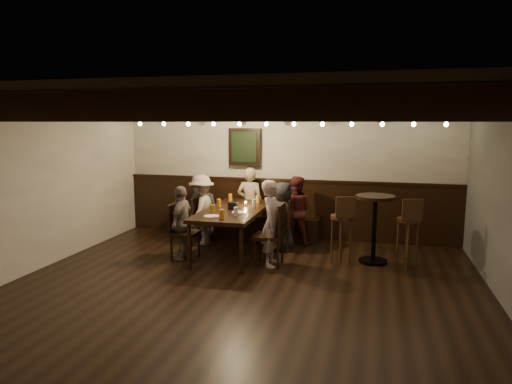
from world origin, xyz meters
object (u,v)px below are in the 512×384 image
(dining_table, at_px, (234,213))
(person_bench_right, at_px, (295,210))
(chair_left_near, at_px, (204,231))
(person_bench_centre, at_px, (250,204))
(person_bench_left, at_px, (203,207))
(person_right_near, at_px, (283,216))
(high_top_table, at_px, (375,219))
(person_right_far, at_px, (272,223))
(person_left_near, at_px, (202,210))
(chair_right_near, at_px, (281,234))
(chair_right_far, at_px, (270,247))
(bar_stool_right, at_px, (407,242))
(person_left_far, at_px, (182,223))
(bar_stool_left, at_px, (341,238))
(chair_left_far, at_px, (184,242))

(dining_table, bearing_deg, person_bench_right, 45.00)
(chair_left_near, height_order, person_bench_centre, person_bench_centre)
(person_bench_left, bearing_deg, chair_left_near, 112.00)
(person_right_near, height_order, high_top_table, person_right_near)
(person_right_far, bearing_deg, dining_table, 59.04)
(person_left_near, relative_size, high_top_table, 1.19)
(person_bench_left, height_order, person_right_near, person_bench_left)
(person_bench_centre, height_order, person_left_near, person_bench_centre)
(chair_right_near, distance_m, person_bench_centre, 1.02)
(chair_right_far, height_order, person_right_far, person_right_far)
(chair_left_near, relative_size, bar_stool_right, 0.78)
(dining_table, distance_m, chair_left_near, 0.96)
(person_bench_centre, distance_m, person_left_far, 1.68)
(person_left_far, distance_m, bar_stool_left, 2.58)
(person_bench_centre, height_order, person_left_far, person_bench_centre)
(person_bench_right, height_order, person_right_near, person_bench_right)
(chair_right_near, xyz_separation_m, person_right_near, (0.03, 0.00, 0.32))
(dining_table, distance_m, person_bench_right, 1.28)
(chair_right_far, height_order, high_top_table, high_top_table)
(chair_left_near, distance_m, person_bench_right, 1.72)
(person_bench_right, bearing_deg, person_bench_left, 0.00)
(chair_right_far, distance_m, person_right_near, 0.95)
(person_left_far, bearing_deg, person_left_near, 180.00)
(person_left_near, bearing_deg, bar_stool_left, 78.00)
(chair_left_far, xyz_separation_m, person_right_near, (1.46, 0.92, 0.32))
(person_bench_left, height_order, person_left_near, person_left_near)
(person_right_far, xyz_separation_m, bar_stool_left, (1.04, 0.37, -0.27))
(person_bench_left, relative_size, person_right_near, 1.01)
(person_bench_right, height_order, high_top_table, person_bench_right)
(person_bench_left, distance_m, person_left_near, 0.48)
(person_right_far, bearing_deg, person_right_near, -0.00)
(chair_left_far, height_order, person_right_near, person_right_near)
(chair_right_far, relative_size, person_right_far, 0.73)
(dining_table, bearing_deg, chair_right_far, -31.98)
(chair_right_far, distance_m, high_top_table, 1.72)
(chair_right_far, xyz_separation_m, high_top_table, (1.57, 0.58, 0.41))
(chair_left_far, distance_m, chair_right_near, 1.70)
(person_left_near, relative_size, bar_stool_right, 1.17)
(chair_left_near, bearing_deg, bar_stool_right, 81.85)
(chair_right_near, height_order, person_bench_right, person_bench_right)
(chair_left_near, relative_size, bar_stool_left, 0.78)
(person_bench_centre, relative_size, bar_stool_right, 1.26)
(person_bench_right, bearing_deg, high_top_table, 150.42)
(chair_right_near, relative_size, person_bench_centre, 0.66)
(chair_left_far, bearing_deg, dining_table, 122.03)
(person_left_near, distance_m, person_right_near, 1.50)
(person_bench_centre, xyz_separation_m, high_top_table, (2.30, -0.91, 0.02))
(person_left_far, height_order, bar_stool_right, person_left_far)
(chair_left_far, xyz_separation_m, person_left_far, (-0.03, -0.00, 0.33))
(dining_table, bearing_deg, person_bench_left, 135.00)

